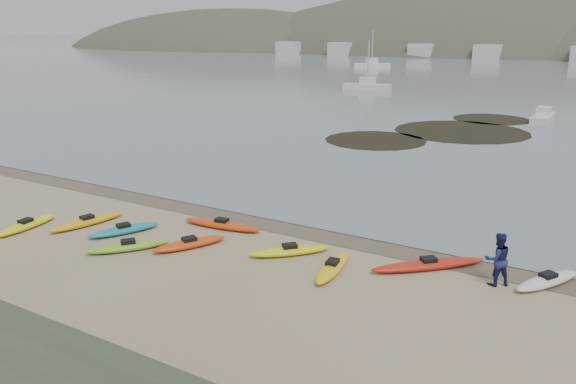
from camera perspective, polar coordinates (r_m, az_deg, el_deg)
The scene contains 5 objects.
ground at distance 25.74m, azimuth 0.00°, elevation -3.20°, with size 600.00×600.00×0.00m, color tan.
wet_sand at distance 25.50m, azimuth -0.34°, elevation -3.39°, with size 60.00×60.00×0.00m, color brown.
kayaks at distance 23.03m, azimuth -5.86°, elevation -5.26°, with size 22.28×8.79×0.34m.
person_east at distance 20.77m, azimuth 20.51°, elevation -6.40°, with size 0.93×0.73×1.92m, color navy.
kelp_mats at distance 50.74m, azimuth 15.93°, elevation 6.01°, with size 14.51×23.15×0.04m.
Camera 1 is at (12.34, -20.87, 8.64)m, focal length 35.00 mm.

